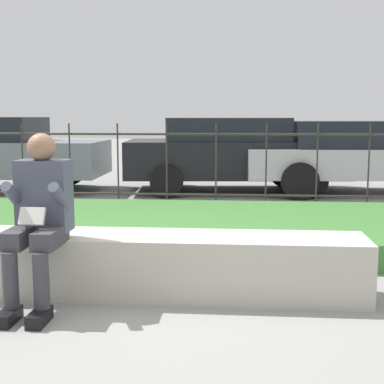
# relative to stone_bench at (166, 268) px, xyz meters

# --- Properties ---
(ground_plane) EXTENTS (60.00, 60.00, 0.00)m
(ground_plane) POSITION_rel_stone_bench_xyz_m (-0.11, 0.00, -0.22)
(ground_plane) COLOR gray
(stone_bench) EXTENTS (3.13, 0.55, 0.49)m
(stone_bench) POSITION_rel_stone_bench_xyz_m (0.00, 0.00, 0.00)
(stone_bench) COLOR #B7B2A3
(stone_bench) RESTS_ON ground_plane
(person_seated_reader) EXTENTS (0.42, 0.73, 1.28)m
(person_seated_reader) POSITION_rel_stone_bench_xyz_m (-0.89, -0.31, 0.49)
(person_seated_reader) COLOR black
(person_seated_reader) RESTS_ON ground_plane
(grass_berm) EXTENTS (9.29, 2.51, 0.26)m
(grass_berm) POSITION_rel_stone_bench_xyz_m (-0.11, 1.95, -0.09)
(grass_berm) COLOR #3D7533
(grass_berm) RESTS_ON ground_plane
(iron_fence) EXTENTS (7.29, 0.03, 1.31)m
(iron_fence) POSITION_rel_stone_bench_xyz_m (-0.11, 3.74, 0.47)
(iron_fence) COLOR #332D28
(iron_fence) RESTS_ON ground_plane
(car_parked_center) EXTENTS (4.17, 2.16, 1.38)m
(car_parked_center) POSITION_rel_stone_bench_xyz_m (0.50, 6.04, 0.52)
(car_parked_center) COLOR black
(car_parked_center) RESTS_ON ground_plane
(car_parked_right) EXTENTS (4.69, 2.06, 1.33)m
(car_parked_right) POSITION_rel_stone_bench_xyz_m (2.95, 5.97, 0.50)
(car_parked_right) COLOR #B7B7BC
(car_parked_right) RESTS_ON ground_plane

